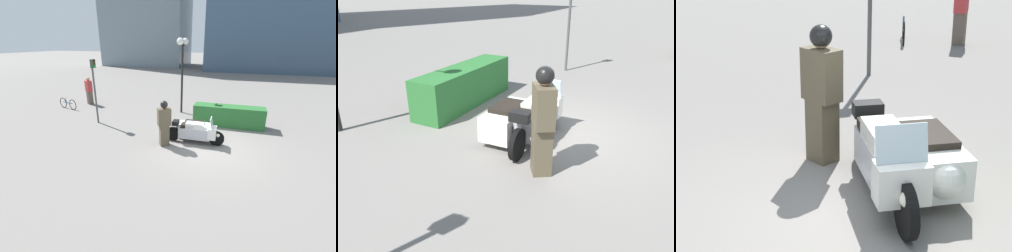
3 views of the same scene
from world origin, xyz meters
The scene contains 5 objects.
ground_plane centered at (0.00, 0.00, 0.00)m, with size 160.00×160.00×0.00m, color slate.
police_motorcycle centered at (-0.63, 0.69, 0.45)m, with size 2.42×1.16×1.14m.
officer_rider centered at (-1.77, -0.19, 0.97)m, with size 0.59×0.53×1.84m.
hedge_bush_curbside centered at (0.54, 2.91, 0.50)m, with size 3.39×0.82×1.00m, color #28662D.
traffic_light_near centered at (5.26, 1.68, 2.27)m, with size 0.23×0.27×3.46m.
Camera 2 is at (-6.34, -1.90, 2.99)m, focal length 35.00 mm.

